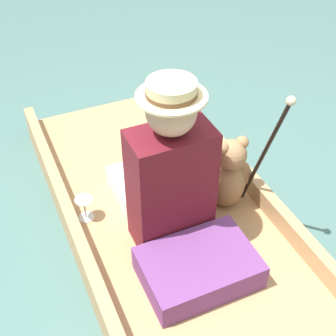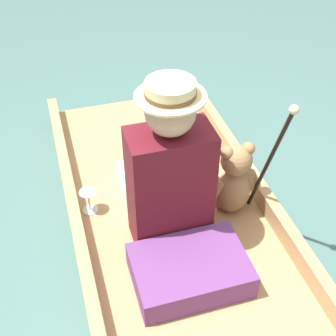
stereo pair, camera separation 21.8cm
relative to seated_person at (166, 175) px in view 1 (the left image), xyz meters
The scene contains 7 objects.
ground_plane 0.51m from the seated_person, 60.37° to the right, with size 16.00×16.00×0.00m, color #476B66.
punt_boat 0.43m from the seated_person, 60.37° to the right, with size 1.07×2.71×0.25m.
seat_cushion 0.46m from the seated_person, 89.04° to the right, with size 0.53×0.37×0.14m.
seated_person is the anchor object (origin of this frame).
teddy_bear 0.40m from the seated_person, ahead, with size 0.31×0.18×0.45m.
wine_glass 0.50m from the seated_person, 148.12° to the left, with size 0.09×0.09×0.14m.
walking_cane 0.51m from the seated_person, 13.66° to the right, with size 0.04×0.28×0.80m.
Camera 1 is at (-0.73, -1.47, 1.97)m, focal length 50.00 mm.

